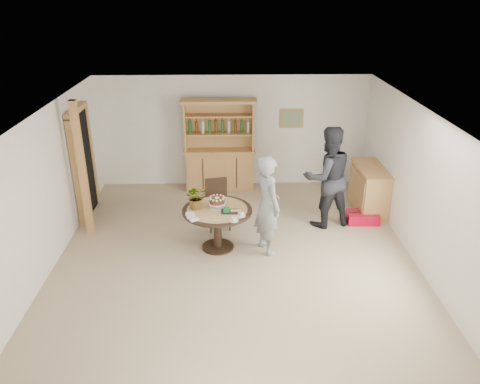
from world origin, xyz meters
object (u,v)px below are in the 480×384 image
at_px(teen_boy, 267,205).
at_px(red_suitcase, 362,217).
at_px(dining_chair, 217,200).
at_px(sideboard, 369,189).
at_px(adult_person, 327,177).
at_px(dining_table, 217,217).
at_px(hutch, 220,159).

distance_m(teen_boy, red_suitcase, 2.33).
bearing_deg(red_suitcase, teen_boy, -151.07).
distance_m(dining_chair, red_suitcase, 2.85).
height_order(sideboard, red_suitcase, sideboard).
distance_m(sideboard, teen_boy, 2.70).
bearing_deg(adult_person, teen_boy, 24.40).
height_order(sideboard, teen_boy, teen_boy).
xyz_separation_m(sideboard, teen_boy, (-2.19, -1.53, 0.40)).
xyz_separation_m(teen_boy, adult_person, (1.19, 0.95, 0.10)).
bearing_deg(red_suitcase, dining_table, -160.42).
xyz_separation_m(hutch, teen_boy, (0.85, -2.77, 0.18)).
height_order(sideboard, dining_table, sideboard).
bearing_deg(dining_chair, sideboard, -0.98).
height_order(hutch, adult_person, hutch).
bearing_deg(dining_chair, hutch, 77.34).
height_order(dining_table, red_suitcase, dining_table).
bearing_deg(teen_boy, dining_table, 59.71).
distance_m(hutch, adult_person, 2.74).
height_order(dining_table, adult_person, adult_person).
relative_size(hutch, teen_boy, 1.17).
xyz_separation_m(sideboard, adult_person, (-1.00, -0.57, 0.50)).
distance_m(hutch, teen_boy, 2.90).
relative_size(dining_table, red_suitcase, 1.96).
xyz_separation_m(dining_chair, adult_person, (2.06, 0.03, 0.44)).
relative_size(dining_table, teen_boy, 0.69).
distance_m(dining_table, adult_person, 2.24).
bearing_deg(sideboard, red_suitcase, -114.71).
distance_m(sideboard, adult_person, 1.26).
bearing_deg(sideboard, adult_person, -150.19).
bearing_deg(adult_person, sideboard, -164.51).
relative_size(sideboard, adult_person, 0.65).
bearing_deg(sideboard, hutch, 157.79).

